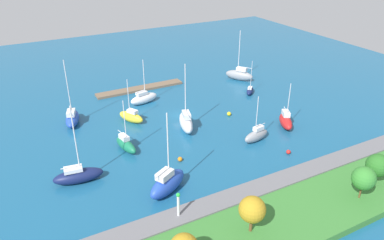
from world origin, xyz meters
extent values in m
plane|color=#19567F|center=(0.00, 0.00, 0.00)|extent=(160.00, 160.00, 0.00)
cube|color=brown|center=(2.11, -18.14, 0.28)|extent=(22.49, 3.01, 0.56)
cube|color=slate|center=(0.00, 30.27, 0.69)|extent=(61.80, 3.57, 1.37)
cube|color=#387A33|center=(0.00, 36.72, 0.56)|extent=(58.51, 12.24, 1.12)
cylinder|color=silver|center=(15.08, 30.27, 2.97)|extent=(0.36, 0.36, 3.20)
sphere|color=green|center=(15.08, 30.27, 4.82)|extent=(0.56, 0.56, 0.56)
cylinder|color=brown|center=(-15.02, 37.48, 2.17)|extent=(0.31, 0.31, 2.09)
sphere|color=#286B23|center=(-15.02, 37.48, 4.28)|extent=(3.55, 3.55, 3.55)
cylinder|color=brown|center=(-10.02, 38.99, 2.32)|extent=(0.26, 0.26, 2.40)
sphere|color=#337F2D|center=(-10.02, 38.99, 4.55)|extent=(3.41, 3.41, 3.41)
cylinder|color=brown|center=(8.01, 37.02, 2.34)|extent=(0.43, 0.43, 2.44)
sphere|color=#AD841E|center=(8.01, 37.02, 4.61)|extent=(3.49, 3.49, 3.49)
ellipsoid|color=gray|center=(-8.01, 16.90, 1.09)|extent=(6.05, 2.76, 2.19)
cube|color=silver|center=(-8.47, 16.82, 2.58)|extent=(2.25, 1.41, 0.79)
cylinder|color=silver|center=(-7.73, 16.95, 5.74)|extent=(0.14, 0.14, 7.11)
cylinder|color=silver|center=(-8.96, 16.73, 3.13)|extent=(2.50, 0.54, 0.11)
ellipsoid|color=#141E4C|center=(-21.02, -2.92, 0.69)|extent=(4.37, 4.39, 1.38)
cube|color=silver|center=(-20.76, -2.66, 1.61)|extent=(1.84, 1.84, 0.44)
cylinder|color=silver|center=(-21.19, -3.09, 4.83)|extent=(0.11, 0.11, 6.89)
cylinder|color=silver|center=(-20.45, -2.34, 1.98)|extent=(1.54, 1.56, 0.09)
ellipsoid|color=white|center=(4.32, -9.79, 1.15)|extent=(7.36, 3.75, 2.30)
cube|color=silver|center=(4.87, -9.67, 2.66)|extent=(2.77, 1.88, 0.72)
cylinder|color=silver|center=(3.98, -9.87, 6.37)|extent=(0.17, 0.17, 8.14)
cylinder|color=silver|center=(5.23, -9.59, 3.16)|extent=(2.52, 0.69, 0.14)
ellipsoid|color=#2347B2|center=(21.34, -6.91, 1.16)|extent=(4.71, 7.72, 2.32)
cube|color=silver|center=(21.52, -6.36, 2.81)|extent=(2.28, 2.97, 0.99)
cylinder|color=silver|center=(21.22, -7.26, 8.01)|extent=(0.17, 0.17, 11.38)
cylinder|color=silver|center=(21.72, -5.75, 3.46)|extent=(1.13, 3.06, 0.14)
ellipsoid|color=red|center=(-16.93, 14.96, 1.13)|extent=(4.72, 6.57, 2.26)
cube|color=silver|center=(-17.16, 14.51, 2.76)|extent=(2.16, 2.60, 1.01)
cylinder|color=silver|center=(-16.79, 15.24, 5.90)|extent=(0.15, 0.15, 7.28)
cylinder|color=silver|center=(-17.39, 14.04, 3.42)|extent=(1.30, 2.45, 0.12)
ellipsoid|color=#19724C|center=(15.01, 8.43, 1.01)|extent=(3.00, 6.53, 2.03)
cube|color=silver|center=(15.10, 7.94, 2.46)|extent=(1.51, 2.43, 0.86)
cylinder|color=silver|center=(14.95, 8.74, 6.01)|extent=(0.15, 0.15, 7.98)
cylinder|color=silver|center=(15.23, 7.29, 3.04)|extent=(0.68, 2.91, 0.12)
ellipsoid|color=yellow|center=(10.26, -2.03, 1.10)|extent=(4.69, 6.40, 2.21)
cube|color=silver|center=(10.03, -1.59, 2.56)|extent=(2.11, 2.53, 0.70)
cylinder|color=silver|center=(10.41, -2.30, 5.82)|extent=(0.15, 0.15, 7.23)
cylinder|color=silver|center=(9.87, -1.31, 3.06)|extent=(1.18, 2.04, 0.12)
ellipsoid|color=gray|center=(-24.05, -12.09, 1.32)|extent=(6.17, 7.59, 2.64)
cube|color=silver|center=(-24.39, -11.58, 3.13)|extent=(2.68, 3.04, 0.98)
cylinder|color=silver|center=(-23.83, -12.40, 8.01)|extent=(0.18, 0.18, 10.74)
cylinder|color=silver|center=(-24.87, -10.88, 3.77)|extent=(2.19, 3.13, 0.15)
ellipsoid|color=#141E4C|center=(24.93, 14.20, 1.11)|extent=(8.08, 3.65, 2.21)
cube|color=silver|center=(25.55, 14.12, 2.53)|extent=(2.99, 1.95, 0.63)
cylinder|color=silver|center=(24.54, 14.25, 7.76)|extent=(0.19, 0.19, 11.09)
cylinder|color=silver|center=(25.94, 14.07, 2.99)|extent=(2.82, 0.51, 0.15)
ellipsoid|color=white|center=(1.66, 6.41, 1.53)|extent=(4.42, 8.05, 3.06)
cube|color=silver|center=(1.83, 7.00, 3.58)|extent=(2.13, 3.06, 1.04)
cylinder|color=silver|center=(1.55, 6.04, 8.38)|extent=(0.18, 0.18, 10.65)
cylinder|color=silver|center=(2.07, 7.80, 4.25)|extent=(1.19, 3.56, 0.15)
ellipsoid|color=#2347B2|center=(13.49, 23.28, 1.52)|extent=(8.06, 6.04, 3.04)
cube|color=silver|center=(14.03, 23.57, 3.56)|extent=(3.21, 2.74, 1.03)
cylinder|color=silver|center=(13.15, 23.10, 8.19)|extent=(0.18, 0.18, 10.29)
cylinder|color=silver|center=(14.58, 23.87, 4.22)|extent=(2.93, 1.68, 0.15)
sphere|color=yellow|center=(-9.52, 5.22, 0.44)|extent=(0.89, 0.89, 0.89)
sphere|color=orange|center=(7.98, 16.43, 0.41)|extent=(0.81, 0.81, 0.81)
sphere|color=red|center=(-10.33, 23.49, 0.41)|extent=(0.81, 0.81, 0.81)
camera|label=1|loc=(32.03, 65.90, 35.72)|focal=34.89mm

